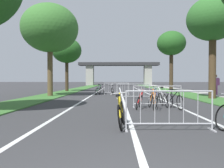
# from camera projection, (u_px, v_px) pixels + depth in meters

# --- Properties ---
(grass_verge_left) EXTENTS (2.50, 65.94, 0.05)m
(grass_verge_left) POSITION_uv_depth(u_px,v_px,m) (73.00, 90.00, 29.32)
(grass_verge_left) COLOR #386B2D
(grass_verge_left) RESTS_ON ground
(grass_verge_right) EXTENTS (2.50, 65.94, 0.05)m
(grass_verge_right) POSITION_uv_depth(u_px,v_px,m) (168.00, 90.00, 29.06)
(grass_verge_right) COLOR #386B2D
(grass_verge_right) RESTS_ON ground
(sidewalk_path_right) EXTENTS (1.66, 65.94, 0.08)m
(sidewalk_path_right) POSITION_uv_depth(u_px,v_px,m) (184.00, 90.00, 29.02)
(sidewalk_path_right) COLOR #9E9B93
(sidewalk_path_right) RESTS_ON ground
(lane_stripe_center) EXTENTS (0.14, 38.15, 0.01)m
(lane_stripe_center) POSITION_uv_depth(u_px,v_px,m) (122.00, 94.00, 21.30)
(lane_stripe_center) COLOR silver
(lane_stripe_center) RESTS_ON ground
(lane_stripe_right_lane) EXTENTS (0.14, 38.15, 0.01)m
(lane_stripe_right_lane) POSITION_uv_depth(u_px,v_px,m) (150.00, 94.00, 21.24)
(lane_stripe_right_lane) COLOR silver
(lane_stripe_right_lane) RESTS_ON ground
(lane_stripe_left_lane) EXTENTS (0.14, 38.15, 0.01)m
(lane_stripe_left_lane) POSITION_uv_depth(u_px,v_px,m) (94.00, 94.00, 21.35)
(lane_stripe_left_lane) COLOR silver
(lane_stripe_left_lane) RESTS_ON ground
(overpass_bridge) EXTENTS (19.43, 3.45, 5.56)m
(overpass_bridge) POSITION_uv_depth(u_px,v_px,m) (119.00, 69.00, 56.64)
(overpass_bridge) COLOR #2D2D30
(overpass_bridge) RESTS_ON ground
(tree_left_oak_mid) EXTENTS (4.56, 4.56, 7.43)m
(tree_left_oak_mid) POSITION_uv_depth(u_px,v_px,m) (50.00, 29.00, 18.62)
(tree_left_oak_mid) COLOR brown
(tree_left_oak_mid) RESTS_ON ground
(tree_left_cypress_far) EXTENTS (3.35, 3.35, 6.11)m
(tree_left_cypress_far) POSITION_uv_depth(u_px,v_px,m) (67.00, 51.00, 26.39)
(tree_left_cypress_far) COLOR #3D2D1E
(tree_left_cypress_far) RESTS_ON ground
(tree_right_pine_near) EXTENTS (3.53, 3.53, 7.04)m
(tree_right_pine_near) POSITION_uv_depth(u_px,v_px,m) (213.00, 20.00, 15.93)
(tree_right_pine_near) COLOR #4C3823
(tree_right_pine_near) RESTS_ON ground
(tree_right_pine_far) EXTENTS (3.35, 3.35, 7.07)m
(tree_right_pine_far) POSITION_uv_depth(u_px,v_px,m) (171.00, 44.00, 27.22)
(tree_right_pine_far) COLOR #3D2D1E
(tree_right_pine_far) RESTS_ON ground
(crowd_barrier_nearest) EXTENTS (2.32, 0.49, 1.05)m
(crowd_barrier_nearest) POSITION_uv_depth(u_px,v_px,m) (169.00, 111.00, 6.04)
(crowd_barrier_nearest) COLOR #ADADB2
(crowd_barrier_nearest) RESTS_ON ground
(crowd_barrier_second) EXTENTS (2.31, 0.48, 1.05)m
(crowd_barrier_second) POSITION_uv_depth(u_px,v_px,m) (157.00, 97.00, 11.07)
(crowd_barrier_second) COLOR #ADADB2
(crowd_barrier_second) RESTS_ON ground
(crowd_barrier_third) EXTENTS (2.31, 0.44, 1.05)m
(crowd_barrier_third) POSITION_uv_depth(u_px,v_px,m) (133.00, 91.00, 16.14)
(crowd_barrier_third) COLOR #ADADB2
(crowd_barrier_third) RESTS_ON ground
(crowd_barrier_fourth) EXTENTS (2.33, 0.55, 1.05)m
(crowd_barrier_fourth) POSITION_uv_depth(u_px,v_px,m) (117.00, 89.00, 21.21)
(crowd_barrier_fourth) COLOR #ADADB2
(crowd_barrier_fourth) RESTS_ON ground
(bicycle_black_0) EXTENTS (0.50, 1.75, 0.91)m
(bicycle_black_0) POSITION_uv_depth(u_px,v_px,m) (174.00, 100.00, 10.62)
(bicycle_black_0) COLOR black
(bicycle_black_0) RESTS_ON ground
(bicycle_red_1) EXTENTS (0.68, 1.58, 0.90)m
(bicycle_red_1) POSITION_uv_depth(u_px,v_px,m) (140.00, 101.00, 10.68)
(bicycle_red_1) COLOR black
(bicycle_red_1) RESTS_ON ground
(bicycle_silver_2) EXTENTS (0.45, 1.72, 0.98)m
(bicycle_silver_2) POSITION_uv_depth(u_px,v_px,m) (112.00, 91.00, 20.82)
(bicycle_silver_2) COLOR black
(bicycle_silver_2) RESTS_ON ground
(bicycle_green_3) EXTENTS (0.72, 1.75, 0.97)m
(bicycle_green_3) POSITION_uv_depth(u_px,v_px,m) (98.00, 91.00, 20.74)
(bicycle_green_3) COLOR black
(bicycle_green_3) RESTS_ON ground
(bicycle_yellow_4) EXTENTS (0.54, 1.66, 0.98)m
(bicycle_yellow_4) POSITION_uv_depth(u_px,v_px,m) (121.00, 113.00, 6.48)
(bicycle_yellow_4) COLOR black
(bicycle_yellow_4) RESTS_ON ground
(bicycle_blue_5) EXTENTS (0.51, 1.71, 0.92)m
(bicycle_blue_5) POSITION_uv_depth(u_px,v_px,m) (155.00, 94.00, 15.75)
(bicycle_blue_5) COLOR black
(bicycle_blue_5) RESTS_ON ground
(bicycle_purple_6) EXTENTS (0.48, 1.65, 0.95)m
(bicycle_purple_6) POSITION_uv_depth(u_px,v_px,m) (103.00, 90.00, 21.76)
(bicycle_purple_6) COLOR black
(bicycle_purple_6) RESTS_ON ground
(bicycle_orange_7) EXTENTS (0.51, 1.71, 0.96)m
(bicycle_orange_7) POSITION_uv_depth(u_px,v_px,m) (153.00, 101.00, 10.52)
(bicycle_orange_7) COLOR black
(bicycle_orange_7) RESTS_ON ground
(bicycle_white_8) EXTENTS (0.57, 1.68, 1.02)m
(bicycle_white_8) POSITION_uv_depth(u_px,v_px,m) (163.00, 99.00, 11.44)
(bicycle_white_8) COLOR black
(bicycle_white_8) RESTS_ON ground
(pedestrian_with_backpack) EXTENTS (0.63, 0.37, 1.77)m
(pedestrian_with_backpack) POSITION_uv_depth(u_px,v_px,m) (216.00, 83.00, 19.43)
(pedestrian_with_backpack) COLOR #994C8C
(pedestrian_with_backpack) RESTS_ON ground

